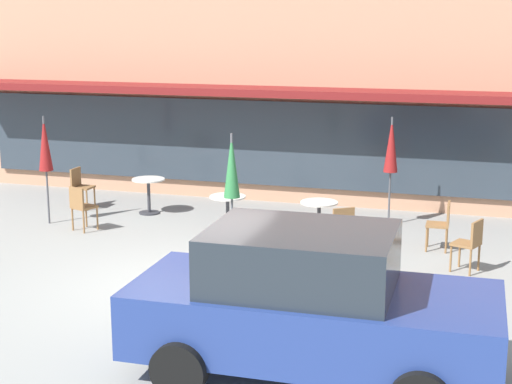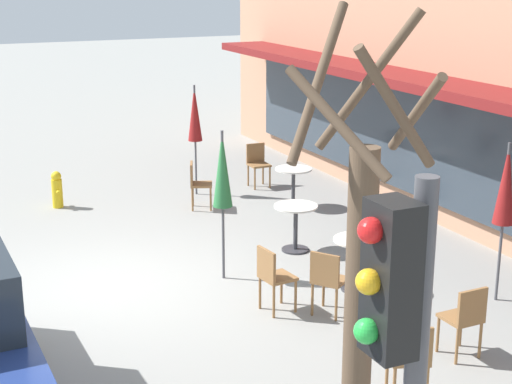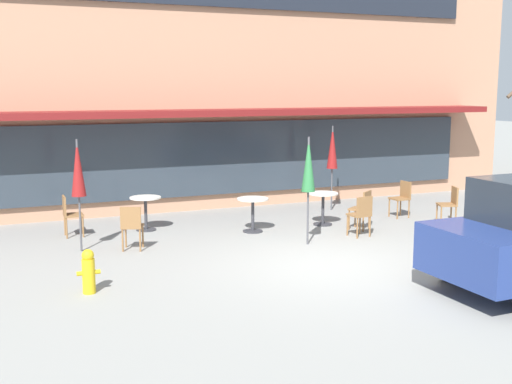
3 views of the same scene
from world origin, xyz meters
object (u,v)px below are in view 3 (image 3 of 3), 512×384
object	(u,v)px
patio_umbrella_green_folded	(332,148)
cafe_chair_3	(402,196)
cafe_chair_1	(132,224)
cafe_chair_4	(70,213)
cafe_table_streetside	(323,203)
cafe_table_by_tree	(146,208)
cafe_chair_5	(450,202)
cafe_table_near_wall	(253,209)
cafe_chair_2	(361,213)
patio_umbrella_cream_folded	(78,169)
patio_umbrella_corner_open	(308,165)
cafe_chair_0	(363,207)
fire_hydrant	(89,271)

from	to	relation	value
patio_umbrella_green_folded	cafe_chair_3	xyz separation A→B (m)	(1.14, -1.50, -1.10)
cafe_chair_1	cafe_chair_4	distance (m)	1.96
cafe_table_streetside	cafe_chair_3	xyz separation A→B (m)	(2.24, 0.05, 0.01)
cafe_table_by_tree	cafe_chair_5	bearing A→B (deg)	-17.57
patio_umbrella_green_folded	cafe_chair_3	bearing A→B (deg)	-52.74
cafe_chair_4	cafe_table_by_tree	bearing A→B (deg)	-0.50
cafe_table_by_tree	patio_umbrella_green_folded	size ratio (longest dim) A/B	0.35
cafe_table_near_wall	cafe_chair_3	xyz separation A→B (m)	(4.02, 0.09, 0.01)
cafe_table_by_tree	cafe_chair_2	world-z (taller)	cafe_chair_2
patio_umbrella_cream_folded	cafe_chair_1	bearing A→B (deg)	-19.10
cafe_table_near_wall	patio_umbrella_corner_open	bearing A→B (deg)	-68.21
cafe_table_streetside	cafe_chair_3	distance (m)	2.24
cafe_table_streetside	cafe_chair_2	world-z (taller)	cafe_chair_2
patio_umbrella_green_folded	cafe_chair_4	xyz separation A→B (m)	(-6.69, -0.50, -1.10)
cafe_table_streetside	patio_umbrella_cream_folded	xyz separation A→B (m)	(-5.54, -0.33, 1.11)
cafe_table_by_tree	cafe_chair_4	bearing A→B (deg)	179.50
cafe_chair_2	cafe_chair_3	bearing A→B (deg)	34.92
patio_umbrella_corner_open	cafe_chair_1	distance (m)	3.70
cafe_table_near_wall	cafe_chair_0	size ratio (longest dim) A/B	0.85
cafe_chair_1	cafe_chair_2	xyz separation A→B (m)	(4.77, -0.74, 0.00)
patio_umbrella_cream_folded	cafe_chair_4	distance (m)	1.76
patio_umbrella_corner_open	fire_hydrant	size ratio (longest dim) A/B	3.12
cafe_table_by_tree	cafe_table_near_wall	bearing A→B (deg)	-26.51
cafe_table_streetside	patio_umbrella_cream_folded	bearing A→B (deg)	-176.61
cafe_table_streetside	fire_hydrant	world-z (taller)	cafe_table_streetside
cafe_table_near_wall	patio_umbrella_green_folded	xyz separation A→B (m)	(2.89, 1.59, 1.11)
patio_umbrella_green_folded	cafe_table_near_wall	bearing A→B (deg)	-151.14
cafe_chair_0	cafe_chair_3	size ratio (longest dim) A/B	1.00
cafe_chair_4	fire_hydrant	xyz separation A→B (m)	(-0.20, -4.08, -0.17)
cafe_table_streetside	cafe_chair_0	size ratio (longest dim) A/B	0.85
patio_umbrella_corner_open	cafe_chair_5	size ratio (longest dim) A/B	2.47
patio_umbrella_green_folded	cafe_chair_5	size ratio (longest dim) A/B	2.47
fire_hydrant	cafe_table_streetside	bearing A→B (deg)	27.70
cafe_table_near_wall	cafe_chair_4	size ratio (longest dim) A/B	0.85
cafe_chair_1	cafe_chair_3	xyz separation A→B (m)	(6.84, 0.70, 0.00)
cafe_table_near_wall	cafe_table_by_tree	xyz separation A→B (m)	(-2.15, 1.07, 0.00)
cafe_chair_4	cafe_table_streetside	bearing A→B (deg)	-10.60
cafe_table_streetside	cafe_table_by_tree	world-z (taller)	same
patio_umbrella_cream_folded	cafe_table_streetside	bearing A→B (deg)	3.39
cafe_chair_4	cafe_chair_5	world-z (taller)	same
patio_umbrella_corner_open	cafe_chair_2	distance (m)	1.75
cafe_table_near_wall	patio_umbrella_cream_folded	size ratio (longest dim) A/B	0.35
patio_umbrella_corner_open	cafe_chair_4	distance (m)	5.22
cafe_table_by_tree	patio_umbrella_green_folded	xyz separation A→B (m)	(5.04, 0.52, 1.11)
cafe_table_streetside	cafe_chair_1	bearing A→B (deg)	-171.93
patio_umbrella_corner_open	cafe_chair_2	bearing A→B (deg)	5.91
cafe_chair_1	fire_hydrant	bearing A→B (deg)	-116.36
cafe_table_near_wall	cafe_chair_0	distance (m)	2.48
cafe_chair_4	cafe_chair_3	bearing A→B (deg)	-7.24
cafe_table_by_tree	cafe_chair_5	distance (m)	7.04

